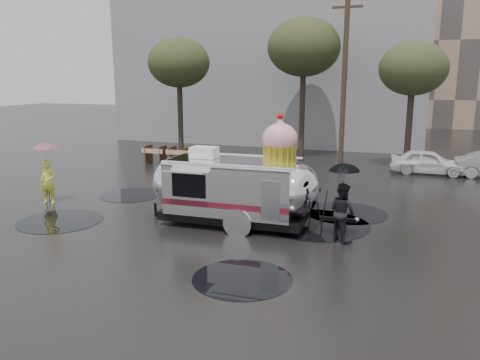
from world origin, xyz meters
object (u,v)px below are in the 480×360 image
at_px(airstream_trailer, 237,185).
at_px(person_right, 342,212).
at_px(person_left, 48,182).
at_px(tripod, 318,206).

height_order(airstream_trailer, person_right, airstream_trailer).
height_order(person_left, person_right, person_right).
relative_size(airstream_trailer, person_left, 4.23).
bearing_deg(airstream_trailer, person_left, 177.74).
bearing_deg(person_left, tripod, -14.74).
distance_m(airstream_trailer, tripod, 2.63).
distance_m(airstream_trailer, person_left, 7.57).
xyz_separation_m(person_right, tripod, (-0.82, 0.65, -0.08)).
bearing_deg(tripod, person_left, -154.21).
height_order(person_left, tripod, person_left).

